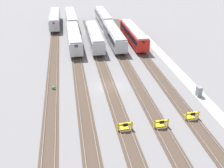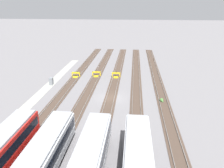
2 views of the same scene
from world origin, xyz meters
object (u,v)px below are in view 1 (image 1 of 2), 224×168
bumper_stop_middle_track (125,126)px  subway_car_front_row_rightmost (71,18)px  electrical_cabinet (199,91)px  subway_car_front_row_centre (55,19)px  subway_car_back_row_leftmost (114,35)px  weed_clump (54,88)px  bumper_stop_nearest_track (191,115)px  subway_car_front_row_leftmost (133,34)px  bumper_stop_near_inner_track (160,123)px  subway_car_back_row_centre (94,36)px  subway_car_front_row_left_inner (103,17)px  subway_car_front_row_right_inner (74,37)px

bumper_stop_middle_track → subway_car_front_row_rightmost: bearing=5.2°
electrical_cabinet → subway_car_front_row_centre: bearing=26.4°
subway_car_back_row_leftmost → bumper_stop_middle_track: (-33.66, 4.74, -1.53)m
subway_car_back_row_leftmost → weed_clump: subway_car_back_row_leftmost is taller
electrical_cabinet → bumper_stop_nearest_track: bearing=145.1°
subway_car_front_row_leftmost → bumper_stop_near_inner_track: size_ratio=8.98×
subway_car_back_row_centre → bumper_stop_near_inner_track: subway_car_back_row_centre is taller
subway_car_front_row_leftmost → subway_car_front_row_left_inner: size_ratio=1.00×
weed_clump → subway_car_back_row_leftmost: bearing=-33.7°
subway_car_front_row_centre → subway_car_back_row_leftmost: (-19.12, -14.28, 0.00)m
subway_car_front_row_right_inner → weed_clump: subway_car_front_row_right_inner is taller
bumper_stop_near_inner_track → bumper_stop_nearest_track: bearing=-77.8°
subway_car_front_row_right_inner → bumper_stop_middle_track: (-33.66, -4.79, -1.53)m
subway_car_front_row_leftmost → subway_car_back_row_leftmost: 4.86m
bumper_stop_nearest_track → bumper_stop_middle_track: same height
subway_car_front_row_right_inner → bumper_stop_nearest_track: bearing=-156.4°
subway_car_front_row_centre → electrical_cabinet: subway_car_front_row_centre is taller
subway_car_front_row_rightmost → subway_car_back_row_centre: same height
subway_car_front_row_rightmost → subway_car_front_row_left_inner: bearing=-90.9°
subway_car_front_row_leftmost → subway_car_front_row_rightmost: 23.69m
subway_car_front_row_centre → electrical_cabinet: 51.81m
bumper_stop_nearest_track → weed_clump: 22.25m
subway_car_front_row_leftmost → subway_car_front_row_rightmost: same height
subway_car_front_row_left_inner → subway_car_front_row_right_inner: 21.00m
bumper_stop_near_inner_track → electrical_cabinet: (6.63, -8.68, 0.29)m
bumper_stop_nearest_track → subway_car_front_row_leftmost: bearing=-0.1°
subway_car_back_row_leftmost → subway_car_front_row_leftmost: bearing=-90.0°
bumper_stop_nearest_track → electrical_cabinet: 6.82m
subway_car_front_row_centre → subway_car_front_row_left_inner: bearing=-91.8°
subway_car_front_row_left_inner → subway_car_back_row_leftmost: bearing=179.8°
bumper_stop_nearest_track → bumper_stop_near_inner_track: 4.89m
electrical_cabinet → subway_car_back_row_leftmost: bearing=17.7°
electrical_cabinet → weed_clump: size_ratio=1.74×
bumper_stop_nearest_track → bumper_stop_middle_track: (-0.77, 9.57, 0.00)m
subway_car_front_row_centre → subway_car_front_row_rightmost: bearing=-93.7°
subway_car_front_row_leftmost → bumper_stop_nearest_track: size_ratio=8.98×
subway_car_front_row_rightmost → subway_car_back_row_centre: bearing=-165.7°
subway_car_front_row_right_inner → subway_car_front_row_left_inner: bearing=-27.3°
subway_car_front_row_left_inner → bumper_stop_nearest_track: (-51.55, -4.74, -1.53)m
subway_car_front_row_leftmost → subway_car_front_row_left_inner: bearing=14.3°
subway_car_front_row_leftmost → electrical_cabinet: (-27.29, -3.87, -1.24)m
subway_car_front_row_leftmost → weed_clump: 28.31m
subway_car_front_row_leftmost → bumper_stop_middle_track: (-33.66, 9.60, -1.53)m
subway_car_front_row_rightmost → bumper_stop_middle_track: 52.71m
subway_car_back_row_leftmost → subway_car_front_row_rightmost: bearing=26.9°
subway_car_front_row_right_inner → electrical_cabinet: size_ratio=11.26×
bumper_stop_nearest_track → bumper_stop_middle_track: bearing=94.6°
subway_car_back_row_leftmost → bumper_stop_nearest_track: bearing=-171.7°
subway_car_back_row_centre → bumper_stop_nearest_track: size_ratio=8.99×
subway_car_front_row_right_inner → subway_car_back_row_centre: size_ratio=1.00×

